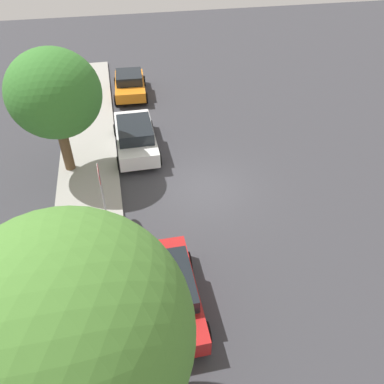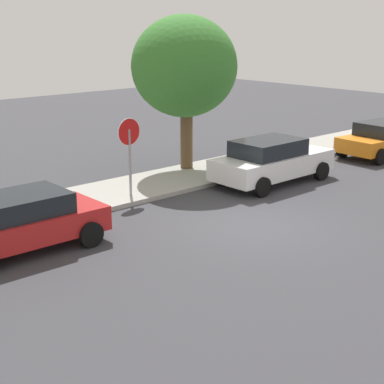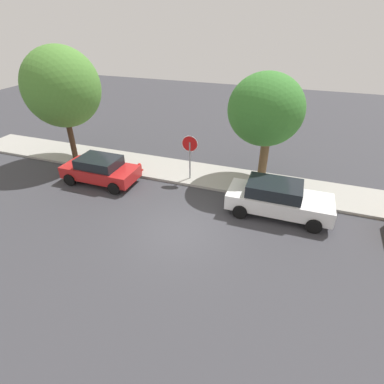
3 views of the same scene
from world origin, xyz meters
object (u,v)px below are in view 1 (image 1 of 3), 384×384
object	(u,v)px
stop_sign	(100,182)
street_tree_mid_block	(54,94)
fire_hydrant	(118,266)
street_tree_near_corner	(72,334)
parked_car_red	(167,291)
parked_car_white	(135,136)
parked_car_orange	(130,84)

from	to	relation	value
stop_sign	street_tree_mid_block	distance (m)	4.23
stop_sign	fire_hydrant	xyz separation A→B (m)	(-2.86, -0.31, -1.41)
street_tree_mid_block	street_tree_near_corner	bearing A→B (deg)	-174.04
street_tree_mid_block	fire_hydrant	distance (m)	7.38
parked_car_red	stop_sign	bearing A→B (deg)	21.19
stop_sign	parked_car_red	distance (m)	4.87
stop_sign	fire_hydrant	world-z (taller)	stop_sign
parked_car_red	street_tree_near_corner	size ratio (longest dim) A/B	0.61
street_tree_mid_block	parked_car_red	bearing A→B (deg)	-158.40
street_tree_near_corner	fire_hydrant	bearing A→B (deg)	-6.79
street_tree_mid_block	fire_hydrant	bearing A→B (deg)	-164.79
street_tree_near_corner	street_tree_mid_block	bearing A→B (deg)	5.96
parked_car_white	street_tree_mid_block	xyz separation A→B (m)	(-1.30, 3.02, 3.02)
stop_sign	fire_hydrant	bearing A→B (deg)	-173.72
fire_hydrant	parked_car_orange	bearing A→B (deg)	-6.32
fire_hydrant	stop_sign	bearing A→B (deg)	6.28
stop_sign	parked_car_white	world-z (taller)	stop_sign
parked_car_white	parked_car_orange	distance (m)	6.52
stop_sign	street_tree_mid_block	bearing A→B (deg)	22.13
stop_sign	parked_car_white	xyz separation A→B (m)	(4.73, -1.63, -0.99)
street_tree_near_corner	parked_car_red	bearing A→B (deg)	-32.07
parked_car_red	parked_car_white	world-z (taller)	parked_car_white
stop_sign	parked_car_orange	bearing A→B (deg)	-9.48
stop_sign	street_tree_near_corner	size ratio (longest dim) A/B	0.39
street_tree_near_corner	street_tree_mid_block	xyz separation A→B (m)	(11.02, 1.15, -0.52)
parked_car_red	parked_car_white	xyz separation A→B (m)	(9.17, 0.09, 0.05)
stop_sign	parked_car_white	distance (m)	5.10
street_tree_mid_block	fire_hydrant	xyz separation A→B (m)	(-6.30, -1.71, -3.44)
parked_car_orange	street_tree_near_corner	size ratio (longest dim) A/B	0.61
parked_car_orange	fire_hydrant	world-z (taller)	parked_car_orange
street_tree_mid_block	fire_hydrant	size ratio (longest dim) A/B	7.83
parked_car_white	street_tree_near_corner	xyz separation A→B (m)	(-12.31, 1.88, 3.54)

